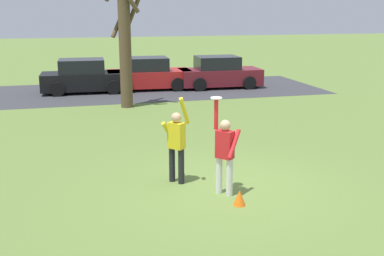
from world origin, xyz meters
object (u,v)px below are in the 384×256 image
at_px(parked_car_black, 85,77).
at_px(field_cone_orange, 239,198).
at_px(person_defender, 176,141).
at_px(parked_car_red, 148,75).
at_px(parked_car_maroon, 219,73).
at_px(person_catcher, 225,151).
at_px(frisbee_disc, 216,98).
at_px(bare_tree_tall, 125,34).

bearing_deg(parked_car_black, field_cone_orange, -78.14).
bearing_deg(person_defender, parked_car_red, 132.34).
xyz_separation_m(parked_car_maroon, field_cone_orange, (-4.13, -14.41, -0.57)).
distance_m(parked_car_black, parked_car_red, 3.11).
bearing_deg(field_cone_orange, person_catcher, 100.22).
relative_size(person_defender, parked_car_black, 0.49).
height_order(parked_car_red, parked_car_maroon, same).
height_order(person_defender, frisbee_disc, frisbee_disc).
xyz_separation_m(frisbee_disc, parked_car_maroon, (4.40, 13.59, -1.37)).
relative_size(parked_car_black, bare_tree_tall, 0.69).
distance_m(parked_car_black, field_cone_orange, 14.89).
relative_size(person_catcher, parked_car_maroon, 0.50).
height_order(person_catcher, field_cone_orange, person_catcher).
relative_size(person_defender, field_cone_orange, 6.39).
xyz_separation_m(parked_car_black, bare_tree_tall, (1.54, -4.05, 2.23)).
xyz_separation_m(parked_car_black, parked_car_maroon, (6.69, -0.24, 0.00)).
height_order(frisbee_disc, parked_car_red, frisbee_disc).
relative_size(parked_car_black, parked_car_red, 1.00).
relative_size(parked_car_red, parked_car_maroon, 1.00).
bearing_deg(parked_car_red, bare_tree_tall, -108.86).
relative_size(person_defender, parked_car_maroon, 0.49).
bearing_deg(field_cone_orange, frisbee_disc, 107.95).
bearing_deg(person_defender, parked_car_maroon, 117.21).
xyz_separation_m(bare_tree_tall, field_cone_orange, (1.02, -10.61, -2.79)).
distance_m(person_catcher, frisbee_disc, 1.13).
bearing_deg(person_catcher, bare_tree_tall, -35.93).
bearing_deg(field_cone_orange, parked_car_maroon, 74.00).
xyz_separation_m(person_defender, parked_car_red, (1.50, 13.14, -0.25)).
distance_m(person_catcher, parked_car_maroon, 14.41).
relative_size(bare_tree_tall, field_cone_orange, 18.70).
relative_size(person_defender, frisbee_disc, 8.40).
bearing_deg(person_catcher, person_defender, 0.00).
bearing_deg(parked_car_maroon, field_cone_orange, -104.04).
xyz_separation_m(parked_car_maroon, bare_tree_tall, (-5.16, -3.80, 2.23)).
distance_m(person_catcher, parked_car_black, 14.22).
distance_m(person_catcher, field_cone_orange, 1.05).
bearing_deg(parked_car_black, parked_car_red, 3.66).
height_order(frisbee_disc, parked_car_maroon, frisbee_disc).
bearing_deg(parked_car_red, person_catcher, -90.75).
distance_m(person_defender, parked_car_black, 13.15).
relative_size(parked_car_black, parked_car_maroon, 1.00).
height_order(person_defender, parked_car_red, person_defender).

